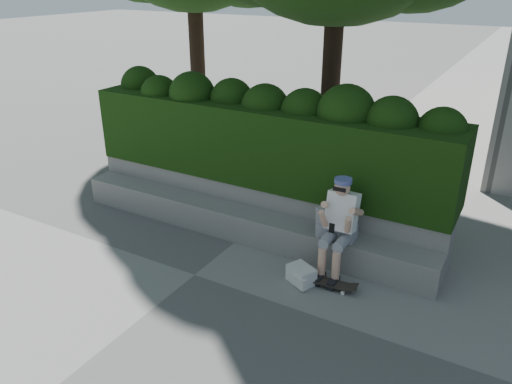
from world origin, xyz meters
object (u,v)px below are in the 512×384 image
Objects in this scene: backpack_plaid at (327,222)px; backpack_ground at (301,275)px; person at (340,223)px; skateboard at (325,282)px.

backpack_plaid reaches higher than backpack_ground.
backpack_plaid is 0.81m from backpack_ground.
person is at bearing 85.59° from backpack_ground.
person is 0.87m from backpack_ground.
person is 3.22× the size of backpack_plaid.
person reaches higher than backpack_plaid.
skateboard is at bearing 40.16° from backpack_ground.
backpack_ground is at bearing -131.49° from backpack_plaid.
person reaches higher than backpack_ground.
person is 1.78× the size of skateboard.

